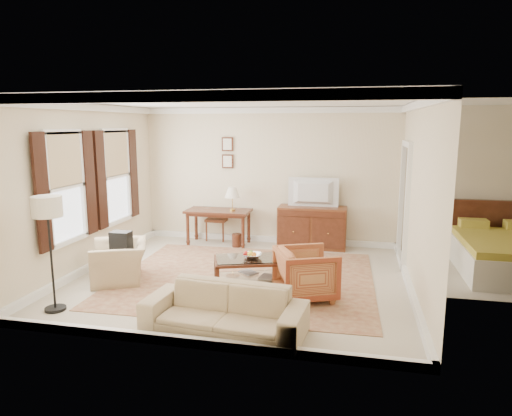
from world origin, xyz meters
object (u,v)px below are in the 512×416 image
at_px(sideboard, 312,227).
at_px(tv, 313,183).
at_px(coffee_table, 250,264).
at_px(writing_desk, 218,215).
at_px(club_armchair, 119,255).
at_px(striped_armchair, 306,271).
at_px(sofa, 224,303).

bearing_deg(sideboard, tv, -90.00).
height_order(sideboard, coffee_table, sideboard).
relative_size(writing_desk, coffee_table, 1.08).
bearing_deg(club_armchair, sideboard, 107.98).
relative_size(striped_armchair, sofa, 0.42).
xyz_separation_m(writing_desk, tv, (1.99, 0.12, 0.72)).
bearing_deg(sofa, striped_armchair, 62.96).
bearing_deg(tv, striped_armchair, 93.65).
bearing_deg(club_armchair, sofa, 30.83).
height_order(coffee_table, striped_armchair, striped_armchair).
height_order(writing_desk, club_armchair, club_armchair).
relative_size(writing_desk, sofa, 0.69).
height_order(sideboard, sofa, sideboard).
xyz_separation_m(writing_desk, club_armchair, (-0.91, -2.58, -0.21)).
distance_m(striped_armchair, club_armchair, 3.09).
bearing_deg(striped_armchair, writing_desk, 15.18).
distance_m(sideboard, tv, 0.93).
xyz_separation_m(coffee_table, sofa, (0.06, -1.66, 0.03)).
xyz_separation_m(coffee_table, club_armchair, (-2.17, -0.16, 0.07)).
bearing_deg(club_armchair, writing_desk, 135.34).
xyz_separation_m(writing_desk, sofa, (1.31, -4.08, -0.25)).
height_order(sideboard, striped_armchair, sideboard).
distance_m(sideboard, coffee_table, 2.67).
bearing_deg(sideboard, striped_armchair, -86.38).
relative_size(sideboard, striped_armchair, 1.68).
bearing_deg(coffee_table, writing_desk, 117.43).
relative_size(writing_desk, tv, 1.38).
distance_m(sideboard, club_armchair, 3.98).
height_order(tv, sofa, tv).
xyz_separation_m(tv, sofa, (-0.68, -4.20, -0.97)).
relative_size(coffee_table, sofa, 0.64).
distance_m(club_armchair, sofa, 2.68).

